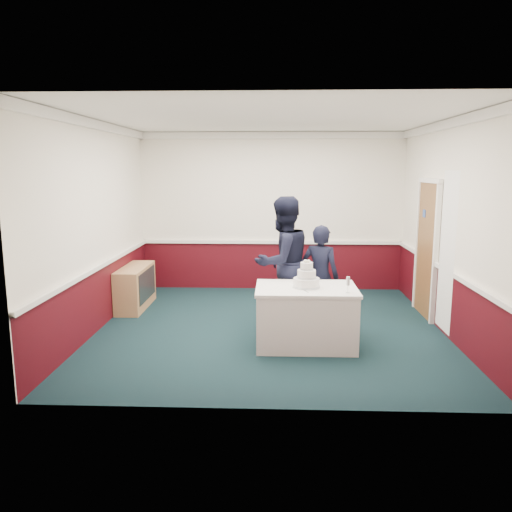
{
  "coord_description": "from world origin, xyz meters",
  "views": [
    {
      "loc": [
        0.08,
        -7.05,
        2.33
      ],
      "look_at": [
        -0.2,
        -0.1,
        1.1
      ],
      "focal_mm": 35.0,
      "sensor_mm": 36.0,
      "label": 1
    }
  ],
  "objects_px": {
    "person_man": "(283,263)",
    "champagne_flute": "(348,282)",
    "person_woman": "(320,277)",
    "sideboard": "(135,287)",
    "cake_knife": "(305,291)",
    "wedding_cake": "(306,279)",
    "cake_table": "(306,316)"
  },
  "relations": [
    {
      "from": "cake_table",
      "to": "cake_knife",
      "type": "distance_m",
      "value": 0.44
    },
    {
      "from": "person_man",
      "to": "wedding_cake",
      "type": "bearing_deg",
      "value": 72.78
    },
    {
      "from": "person_man",
      "to": "person_woman",
      "type": "xyz_separation_m",
      "value": [
        0.55,
        -0.01,
        -0.2
      ]
    },
    {
      "from": "cake_knife",
      "to": "champagne_flute",
      "type": "relative_size",
      "value": 1.07
    },
    {
      "from": "wedding_cake",
      "to": "person_woman",
      "type": "relative_size",
      "value": 0.24
    },
    {
      "from": "person_woman",
      "to": "champagne_flute",
      "type": "bearing_deg",
      "value": 125.74
    },
    {
      "from": "wedding_cake",
      "to": "cake_knife",
      "type": "xyz_separation_m",
      "value": [
        -0.03,
        -0.2,
        -0.11
      ]
    },
    {
      "from": "cake_table",
      "to": "champagne_flute",
      "type": "distance_m",
      "value": 0.78
    },
    {
      "from": "person_man",
      "to": "cake_table",
      "type": "bearing_deg",
      "value": 72.78
    },
    {
      "from": "champagne_flute",
      "to": "person_man",
      "type": "relative_size",
      "value": 0.11
    },
    {
      "from": "wedding_cake",
      "to": "person_man",
      "type": "distance_m",
      "value": 0.85
    },
    {
      "from": "sideboard",
      "to": "wedding_cake",
      "type": "xyz_separation_m",
      "value": [
        2.76,
        -1.71,
        0.55
      ]
    },
    {
      "from": "wedding_cake",
      "to": "champagne_flute",
      "type": "relative_size",
      "value": 1.78
    },
    {
      "from": "sideboard",
      "to": "person_woman",
      "type": "distance_m",
      "value": 3.18
    },
    {
      "from": "sideboard",
      "to": "person_woman",
      "type": "bearing_deg",
      "value": -17.11
    },
    {
      "from": "person_man",
      "to": "champagne_flute",
      "type": "bearing_deg",
      "value": 88.78
    },
    {
      "from": "person_woman",
      "to": "cake_knife",
      "type": "bearing_deg",
      "value": 96.55
    },
    {
      "from": "champagne_flute",
      "to": "person_woman",
      "type": "distance_m",
      "value": 1.1
    },
    {
      "from": "champagne_flute",
      "to": "person_woman",
      "type": "height_order",
      "value": "person_woman"
    },
    {
      "from": "person_man",
      "to": "person_woman",
      "type": "relative_size",
      "value": 1.27
    },
    {
      "from": "cake_knife",
      "to": "champagne_flute",
      "type": "height_order",
      "value": "champagne_flute"
    },
    {
      "from": "wedding_cake",
      "to": "cake_knife",
      "type": "height_order",
      "value": "wedding_cake"
    },
    {
      "from": "champagne_flute",
      "to": "person_man",
      "type": "xyz_separation_m",
      "value": [
        -0.8,
        1.07,
        0.04
      ]
    },
    {
      "from": "sideboard",
      "to": "cake_table",
      "type": "distance_m",
      "value": 3.25
    },
    {
      "from": "cake_knife",
      "to": "person_woman",
      "type": "distance_m",
      "value": 1.02
    },
    {
      "from": "wedding_cake",
      "to": "person_woman",
      "type": "xyz_separation_m",
      "value": [
        0.25,
        0.78,
        -0.14
      ]
    },
    {
      "from": "wedding_cake",
      "to": "champagne_flute",
      "type": "bearing_deg",
      "value": -29.25
    },
    {
      "from": "cake_table",
      "to": "person_woman",
      "type": "height_order",
      "value": "person_woman"
    },
    {
      "from": "wedding_cake",
      "to": "person_woman",
      "type": "bearing_deg",
      "value": 72.3
    },
    {
      "from": "cake_table",
      "to": "person_man",
      "type": "relative_size",
      "value": 0.68
    },
    {
      "from": "champagne_flute",
      "to": "person_man",
      "type": "height_order",
      "value": "person_man"
    },
    {
      "from": "cake_knife",
      "to": "person_man",
      "type": "relative_size",
      "value": 0.11
    }
  ]
}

